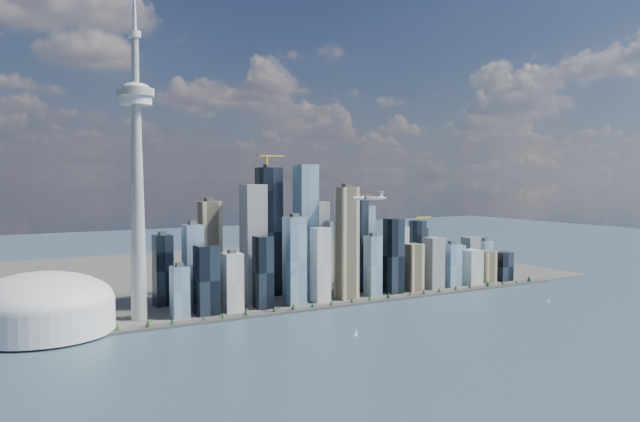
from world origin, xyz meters
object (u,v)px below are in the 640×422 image
needle_tower (137,170)px  sailboat_west (356,333)px  sailboat_east (549,301)px  dome_stadium (42,307)px  airplane (369,198)px

needle_tower → sailboat_west: needle_tower is taller
sailboat_west → sailboat_east: bearing=-7.1°
dome_stadium → sailboat_east: bearing=-14.2°
sailboat_west → sailboat_east: size_ratio=1.25×
dome_stadium → sailboat_west: (385.48, -233.31, -35.96)m
needle_tower → dome_stadium: 241.40m
sailboat_west → dome_stadium: bearing=138.3°
airplane → sailboat_east: airplane is taller
dome_stadium → airplane: 522.53m
needle_tower → sailboat_west: (245.48, -243.31, -232.36)m
needle_tower → sailboat_east: 747.56m
dome_stadium → needle_tower: bearing=4.1°
dome_stadium → sailboat_west: size_ratio=18.46×
dome_stadium → sailboat_west: 452.02m
needle_tower → airplane: size_ratio=9.23×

